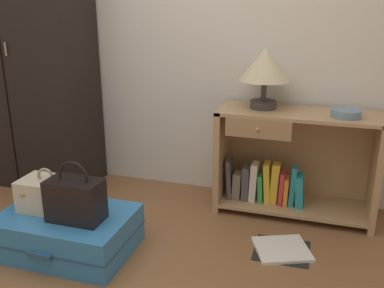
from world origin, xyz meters
TOP-DOWN VIEW (x-y plane):
  - back_wall at (0.00, 1.50)m, footprint 6.40×0.10m
  - wardrobe at (-1.12, 1.20)m, footprint 1.01×0.47m
  - bookshelf at (0.86, 1.25)m, footprint 1.02×0.39m
  - table_lamp at (0.66, 1.26)m, footprint 0.33×0.33m
  - bowl at (1.17, 1.19)m, footprint 0.18×0.18m
  - suitcase_large at (-0.29, 0.36)m, footprint 0.74×0.53m
  - train_case at (-0.41, 0.38)m, footprint 0.30×0.22m
  - handbag at (-0.19, 0.32)m, footprint 0.30×0.17m
  - open_book_on_floor at (0.89, 0.72)m, footprint 0.38×0.37m

SIDE VIEW (x-z plane):
  - open_book_on_floor at x=0.89m, z-range 0.00..0.02m
  - suitcase_large at x=-0.29m, z-range 0.00..0.23m
  - train_case at x=-0.41m, z-range 0.20..0.45m
  - bookshelf at x=0.86m, z-range -0.01..0.69m
  - handbag at x=-0.19m, z-range 0.18..0.52m
  - bowl at x=1.17m, z-range 0.70..0.75m
  - table_lamp at x=0.66m, z-range 0.78..1.17m
  - wardrobe at x=-1.12m, z-range 0.00..2.11m
  - back_wall at x=0.00m, z-range 0.00..2.60m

